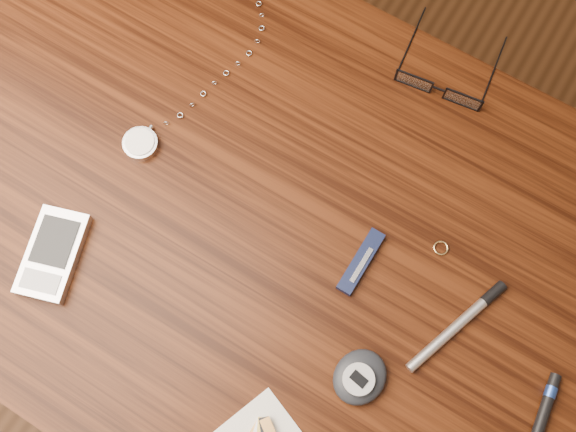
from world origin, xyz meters
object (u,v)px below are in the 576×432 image
pda_phone (53,254)px  pedometer (360,377)px  eyeglasses (440,86)px  desk (248,230)px  pocket_watch (147,136)px  pocket_knife (361,262)px  silver_pen (464,319)px

pda_phone → pedometer: (0.40, 0.07, 0.00)m
eyeglasses → pda_phone: size_ratio=1.10×
desk → pocket_watch: (-0.16, 0.02, 0.11)m
pedometer → eyeglasses: bearing=103.7°
pda_phone → pedometer: bearing=9.7°
desk → pda_phone: size_ratio=7.82×
pocket_knife → silver_pen: 0.14m
desk → eyeglasses: (0.14, 0.28, 0.11)m
desk → pedometer: 0.28m
pocket_watch → pedometer: 0.41m
eyeglasses → pedometer: 0.40m
pocket_watch → pocket_knife: 0.32m
pocket_watch → eyeglasses: bearing=41.6°
eyeglasses → silver_pen: 0.31m
pocket_knife → silver_pen: bearing=1.0°
pda_phone → pocket_knife: 0.38m
pocket_watch → pda_phone: bearing=-92.2°
desk → eyeglasses: size_ratio=7.11×
pocket_watch → pocket_knife: size_ratio=3.94×
pocket_watch → pedometer: size_ratio=4.53×
eyeglasses → pocket_knife: eyeglasses is taller
desk → pocket_watch: bearing=174.4°
pda_phone → silver_pen: (0.47, 0.19, -0.00)m
pedometer → pocket_knife: pedometer is taller
pda_phone → pocket_watch: bearing=87.8°
desk → eyeglasses: 0.33m
pocket_watch → pocket_knife: same height
eyeglasses → silver_pen: eyeglasses is taller
desk → pocket_knife: size_ratio=11.29×
pocket_watch → silver_pen: size_ratio=2.29×
desk → pda_phone: 0.27m
pda_phone → pedometer: size_ratio=1.66×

